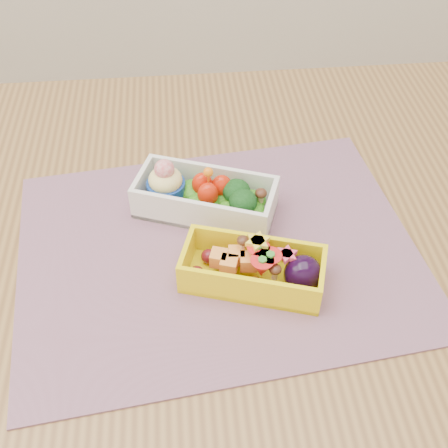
{
  "coord_description": "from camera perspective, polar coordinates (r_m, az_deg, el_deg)",
  "views": [
    {
      "loc": [
        -0.01,
        -0.46,
        1.25
      ],
      "look_at": [
        0.03,
        -0.0,
        0.79
      ],
      "focal_mm": 45.28,
      "sensor_mm": 36.0,
      "label": 1
    }
  ],
  "objects": [
    {
      "name": "table",
      "position": [
        0.76,
        -2.33,
        -7.34
      ],
      "size": [
        1.2,
        0.8,
        0.75
      ],
      "color": "brown",
      "rests_on": "ground"
    },
    {
      "name": "bento_white",
      "position": [
        0.7,
        -1.97,
        2.78
      ],
      "size": [
        0.19,
        0.13,
        0.07
      ],
      "rotation": [
        0.0,
        0.0,
        -0.36
      ],
      "color": "silver",
      "rests_on": "placemat"
    },
    {
      "name": "bento_yellow",
      "position": [
        0.63,
        3.24,
        -4.49
      ],
      "size": [
        0.17,
        0.11,
        0.05
      ],
      "rotation": [
        0.0,
        0.0,
        -0.3
      ],
      "color": "yellow",
      "rests_on": "placemat"
    },
    {
      "name": "placemat",
      "position": [
        0.67,
        -0.59,
        -2.66
      ],
      "size": [
        0.5,
        0.41,
        0.0
      ],
      "primitive_type": "cube",
      "rotation": [
        0.0,
        0.0,
        0.11
      ],
      "color": "gray",
      "rests_on": "table"
    }
  ]
}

